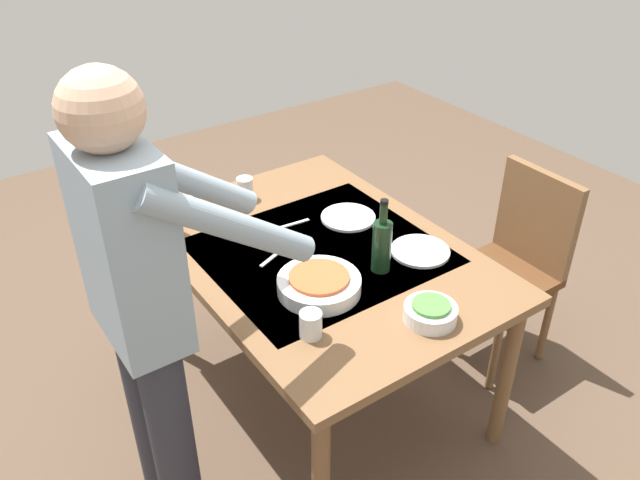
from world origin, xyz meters
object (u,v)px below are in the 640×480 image
object	(u,v)px
serving_bowl_pasta	(319,284)
wine_bottle	(382,244)
dining_table	(320,266)
dinner_plate_near	(420,251)
dinner_plate_far	(348,217)
chair_near	(516,256)
water_cup_near_left	(311,325)
wine_glass_left	(197,202)
side_bowl_salad	(430,312)
water_cup_near_right	(245,189)
person_server	(145,306)
water_cup_far_left	(173,226)

from	to	relation	value
serving_bowl_pasta	wine_bottle	bearing A→B (deg)	-94.06
dining_table	dinner_plate_near	bearing A→B (deg)	-126.21
dinner_plate_far	wine_bottle	bearing A→B (deg)	161.50
chair_near	water_cup_near_left	world-z (taller)	chair_near
wine_glass_left	water_cup_near_left	xyz separation A→B (m)	(-0.84, 0.01, -0.06)
wine_glass_left	dinner_plate_far	size ratio (longest dim) A/B	0.66
wine_bottle	dinner_plate_far	xyz separation A→B (m)	(0.36, -0.12, -0.10)
chair_near	side_bowl_salad	world-z (taller)	chair_near
dinner_plate_far	chair_near	bearing A→B (deg)	-120.88
water_cup_near_right	dinner_plate_near	distance (m)	0.84
person_server	wine_glass_left	xyz separation A→B (m)	(0.65, -0.47, -0.10)
wine_glass_left	water_cup_far_left	distance (m)	0.14
dining_table	serving_bowl_pasta	world-z (taller)	serving_bowl_pasta
dining_table	water_cup_near_right	size ratio (longest dim) A/B	14.16
chair_near	dinner_plate_near	xyz separation A→B (m)	(0.03, 0.58, 0.23)
person_server	water_cup_near_right	distance (m)	1.05
water_cup_far_left	dinner_plate_near	xyz separation A→B (m)	(-0.66, -0.73, -0.04)
water_cup_near_right	water_cup_far_left	size ratio (longest dim) A/B	1.15
dining_table	dinner_plate_far	size ratio (longest dim) A/B	6.16
dining_table	water_cup_near_right	distance (m)	0.55
wine_glass_left	side_bowl_salad	world-z (taller)	wine_glass_left
wine_bottle	dinner_plate_near	xyz separation A→B (m)	(-0.00, -0.20, -0.10)
person_server	wine_bottle	xyz separation A→B (m)	(-0.03, -0.89, -0.10)
wine_bottle	dinner_plate_far	distance (m)	0.40
wine_glass_left	water_cup_near_left	bearing A→B (deg)	179.36
wine_bottle	water_cup_far_left	xyz separation A→B (m)	(0.66, 0.53, -0.07)
person_server	side_bowl_salad	distance (m)	0.92
dining_table	serving_bowl_pasta	size ratio (longest dim) A/B	4.72
person_server	dinner_plate_near	distance (m)	1.10
water_cup_near_left	dinner_plate_far	world-z (taller)	water_cup_near_left
chair_near	person_server	xyz separation A→B (m)	(0.05, 1.66, 0.43)
wine_bottle	dinner_plate_near	world-z (taller)	wine_bottle
water_cup_near_left	chair_near	bearing A→B (deg)	-83.56
dining_table	water_cup_near_right	xyz separation A→B (m)	(0.53, 0.03, 0.12)
dining_table	side_bowl_salad	size ratio (longest dim) A/B	7.87
wine_glass_left	dinner_plate_near	bearing A→B (deg)	-137.95
water_cup_near_right	dinner_plate_far	size ratio (longest dim) A/B	0.43
person_server	side_bowl_salad	xyz separation A→B (m)	(-0.35, -0.84, -0.17)
side_bowl_salad	water_cup_near_right	bearing A→B (deg)	5.18
dining_table	serving_bowl_pasta	bearing A→B (deg)	144.60
water_cup_far_left	dinner_plate_far	distance (m)	0.72
side_bowl_salad	dinner_plate_near	bearing A→B (deg)	-37.68
chair_near	water_cup_near_left	size ratio (longest dim) A/B	9.86
wine_glass_left	dining_table	bearing A→B (deg)	-146.42
water_cup_near_left	water_cup_near_right	bearing A→B (deg)	-16.56
water_cup_near_left	dinner_plate_far	distance (m)	0.76
person_server	serving_bowl_pasta	bearing A→B (deg)	-90.67
serving_bowl_pasta	side_bowl_salad	bearing A→B (deg)	-147.77
water_cup_near_left	dinner_plate_near	xyz separation A→B (m)	(0.16, -0.62, -0.04)
serving_bowl_pasta	person_server	bearing A→B (deg)	89.33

